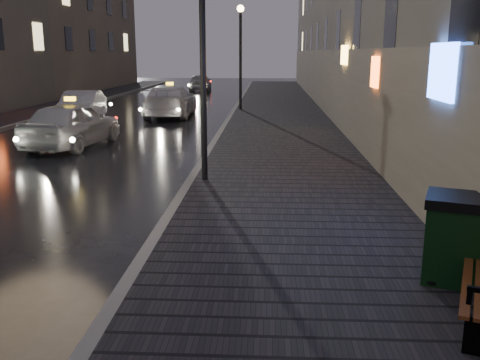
# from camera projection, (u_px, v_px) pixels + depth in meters

# --- Properties ---
(ground) EXTENTS (120.00, 120.00, 0.00)m
(ground) POSITION_uv_depth(u_px,v_px,m) (12.00, 294.00, 7.03)
(ground) COLOR black
(ground) RESTS_ON ground
(sidewalk) EXTENTS (4.60, 58.00, 0.15)m
(sidewalk) POSITION_uv_depth(u_px,v_px,m) (280.00, 113.00, 27.20)
(sidewalk) COLOR black
(sidewalk) RESTS_ON ground
(curb) EXTENTS (0.20, 58.00, 0.15)m
(curb) POSITION_uv_depth(u_px,v_px,m) (233.00, 113.00, 27.32)
(curb) COLOR slate
(curb) RESTS_ON ground
(sidewalk_far) EXTENTS (2.40, 58.00, 0.15)m
(sidewalk_far) POSITION_uv_depth(u_px,v_px,m) (38.00, 112.00, 27.86)
(sidewalk_far) COLOR black
(sidewalk_far) RESTS_ON ground
(curb_far) EXTENTS (0.20, 58.00, 0.15)m
(curb_far) POSITION_uv_depth(u_px,v_px,m) (62.00, 112.00, 27.79)
(curb_far) COLOR slate
(curb_far) RESTS_ON ground
(building_far_c) EXTENTS (6.00, 22.00, 11.00)m
(building_far_c) POSITION_uv_depth(u_px,v_px,m) (67.00, 22.00, 44.32)
(building_far_c) COLOR #6B6051
(building_far_c) RESTS_ON ground
(lamp_near) EXTENTS (0.36, 0.36, 5.28)m
(lamp_near) POSITION_uv_depth(u_px,v_px,m) (203.00, 34.00, 11.94)
(lamp_near) COLOR black
(lamp_near) RESTS_ON sidewalk
(lamp_far) EXTENTS (0.36, 0.36, 5.28)m
(lamp_far) POSITION_uv_depth(u_px,v_px,m) (240.00, 44.00, 27.48)
(lamp_far) COLOR black
(lamp_far) RESTS_ON sidewalk
(trash_bin) EXTENTS (0.97, 0.97, 1.16)m
(trash_bin) POSITION_uv_depth(u_px,v_px,m) (454.00, 238.00, 7.00)
(trash_bin) COLOR black
(trash_bin) RESTS_ON sidewalk
(taxi_near) EXTENTS (2.39, 4.70, 1.53)m
(taxi_near) POSITION_uv_depth(u_px,v_px,m) (72.00, 124.00, 17.78)
(taxi_near) COLOR silver
(taxi_near) RESTS_ON ground
(car_left_mid) EXTENTS (1.93, 4.37, 1.40)m
(car_left_mid) POSITION_uv_depth(u_px,v_px,m) (81.00, 107.00, 24.06)
(car_left_mid) COLOR #A9A8B1
(car_left_mid) RESTS_ON ground
(taxi_mid) EXTENTS (2.28, 5.35, 1.54)m
(taxi_mid) POSITION_uv_depth(u_px,v_px,m) (170.00, 101.00, 26.21)
(taxi_mid) COLOR white
(taxi_mid) RESTS_ON ground
(car_far) EXTENTS (1.86, 4.17, 1.39)m
(car_far) POSITION_uv_depth(u_px,v_px,m) (200.00, 83.00, 43.10)
(car_far) COLOR gray
(car_far) RESTS_ON ground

